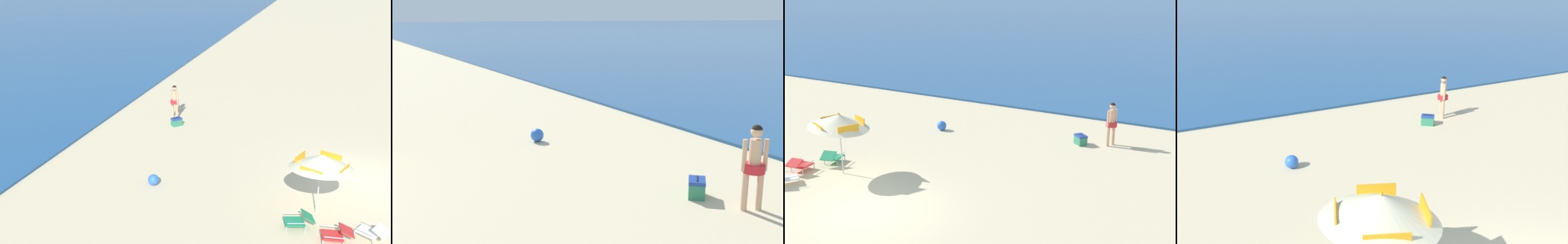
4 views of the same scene
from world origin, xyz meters
TOP-DOWN VIEW (x-y plane):
  - person_standing_near_shore at (4.47, 9.22)m, footprint 0.43×0.48m
  - cooler_box at (3.41, 8.75)m, footprint 0.60×0.59m
  - beach_ball at (-2.44, 7.58)m, footprint 0.41×0.41m

SIDE VIEW (x-z plane):
  - cooler_box at x=3.41m, z-range -0.01..0.42m
  - beach_ball at x=-2.44m, z-range 0.00..0.41m
  - person_standing_near_shore at x=4.47m, z-range 0.14..1.88m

